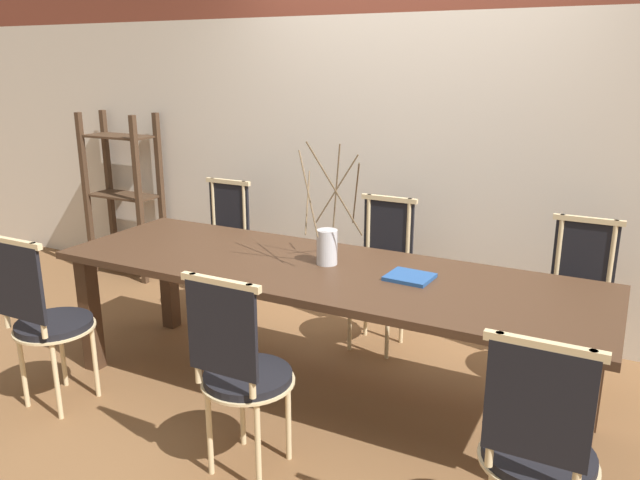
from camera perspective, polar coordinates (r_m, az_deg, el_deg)
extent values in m
plane|color=brown|center=(3.59, 0.00, -13.92)|extent=(16.00, 16.00, 0.00)
cube|color=beige|center=(4.35, 7.91, 6.05)|extent=(12.00, 0.06, 2.09)
cube|color=#422B1C|center=(3.28, 0.00, -2.85)|extent=(2.92, 0.91, 0.04)
cube|color=#422B1C|center=(3.96, -20.28, -6.30)|extent=(0.09, 0.09, 0.71)
cube|color=#422B1C|center=(2.81, 22.72, -16.21)|extent=(0.09, 0.09, 0.71)
cube|color=#422B1C|center=(4.42, -13.66, -3.41)|extent=(0.09, 0.09, 0.71)
cube|color=#422B1C|center=(3.42, 23.88, -10.29)|extent=(0.09, 0.09, 0.71)
cylinder|color=black|center=(3.60, -23.13, -7.06)|extent=(0.39, 0.39, 0.04)
cylinder|color=beige|center=(3.61, -23.09, -7.40)|extent=(0.42, 0.42, 0.01)
cylinder|color=beige|center=(3.86, -22.51, -9.29)|extent=(0.03, 0.03, 0.44)
cylinder|color=beige|center=(3.68, -19.89, -10.26)|extent=(0.03, 0.03, 0.44)
cylinder|color=beige|center=(3.72, -25.53, -10.62)|extent=(0.03, 0.03, 0.44)
cylinder|color=beige|center=(3.54, -22.95, -11.73)|extent=(0.03, 0.03, 0.44)
cylinder|color=beige|center=(3.53, -27.10, -3.48)|extent=(0.03, 0.03, 0.49)
cylinder|color=beige|center=(3.31, -24.30, -4.32)|extent=(0.03, 0.03, 0.49)
cube|color=black|center=(3.41, -25.86, -3.52)|extent=(0.33, 0.02, 0.39)
cube|color=beige|center=(3.35, -26.22, -0.18)|extent=(0.37, 0.03, 0.03)
cylinder|color=black|center=(2.83, -6.61, -12.27)|extent=(0.39, 0.39, 0.04)
cylinder|color=beige|center=(2.84, -6.59, -12.68)|extent=(0.42, 0.42, 0.01)
cylinder|color=beige|center=(3.10, -7.13, -14.60)|extent=(0.03, 0.03, 0.44)
cylinder|color=beige|center=(2.98, -2.91, -15.85)|extent=(0.03, 0.03, 0.44)
cylinder|color=beige|center=(2.93, -10.08, -16.76)|extent=(0.03, 0.03, 0.44)
cylinder|color=beige|center=(2.80, -5.70, -18.26)|extent=(0.03, 0.03, 0.44)
cylinder|color=beige|center=(2.67, -11.29, -8.01)|extent=(0.03, 0.03, 0.49)
cylinder|color=beige|center=(2.52, -6.32, -9.31)|extent=(0.03, 0.03, 0.49)
cube|color=black|center=(2.58, -8.97, -8.19)|extent=(0.33, 0.02, 0.39)
cube|color=beige|center=(2.50, -9.11, -3.85)|extent=(0.37, 0.03, 0.03)
cylinder|color=black|center=(2.45, 19.32, -18.04)|extent=(0.39, 0.39, 0.04)
cylinder|color=beige|center=(2.46, 19.27, -18.49)|extent=(0.42, 0.42, 0.01)
cylinder|color=beige|center=(2.70, 16.43, -20.33)|extent=(0.03, 0.03, 0.44)
cylinder|color=beige|center=(2.19, 15.62, -14.01)|extent=(0.03, 0.03, 0.49)
cylinder|color=beige|center=(2.16, 22.99, -15.14)|extent=(0.03, 0.03, 0.49)
cube|color=black|center=(2.16, 19.32, -14.10)|extent=(0.33, 0.02, 0.39)
cube|color=beige|center=(2.07, 19.87, -9.08)|extent=(0.37, 0.03, 0.03)
cylinder|color=black|center=(4.56, -9.40, -1.16)|extent=(0.39, 0.39, 0.04)
cylinder|color=beige|center=(4.57, -9.39, -1.44)|extent=(0.42, 0.42, 0.01)
cylinder|color=beige|center=(4.47, -8.92, -4.73)|extent=(0.03, 0.03, 0.44)
cylinder|color=beige|center=(4.62, -11.49, -4.17)|extent=(0.03, 0.03, 0.44)
cylinder|color=beige|center=(4.66, -7.07, -3.76)|extent=(0.03, 0.03, 0.44)
cylinder|color=beige|center=(4.81, -9.59, -3.26)|extent=(0.03, 0.03, 0.44)
cylinder|color=beige|center=(4.54, -6.90, 2.31)|extent=(0.03, 0.03, 0.49)
cylinder|color=beige|center=(4.70, -9.68, 2.67)|extent=(0.03, 0.03, 0.49)
cube|color=black|center=(4.62, -8.29, 2.80)|extent=(0.33, 0.02, 0.39)
cube|color=beige|center=(4.57, -8.43, 5.30)|extent=(0.37, 0.03, 0.03)
cylinder|color=black|center=(3.97, 5.24, -3.66)|extent=(0.39, 0.39, 0.04)
cylinder|color=beige|center=(3.98, 5.23, -3.98)|extent=(0.42, 0.42, 0.01)
cylinder|color=beige|center=(3.90, 6.18, -7.79)|extent=(0.03, 0.03, 0.44)
cylinder|color=beige|center=(3.99, 2.74, -7.14)|extent=(0.03, 0.03, 0.44)
cylinder|color=beige|center=(4.12, 7.49, -6.49)|extent=(0.03, 0.03, 0.44)
cylinder|color=beige|center=(4.21, 4.21, -5.91)|extent=(0.03, 0.03, 0.44)
cylinder|color=beige|center=(3.99, 8.08, 0.33)|extent=(0.03, 0.03, 0.49)
cylinder|color=beige|center=(4.09, 4.45, 0.82)|extent=(0.03, 0.03, 0.49)
cube|color=black|center=(4.04, 6.28, 0.93)|extent=(0.33, 0.02, 0.39)
cube|color=beige|center=(3.98, 6.34, 3.77)|extent=(0.37, 0.03, 0.03)
cylinder|color=black|center=(3.72, 22.31, -6.24)|extent=(0.39, 0.39, 0.04)
cylinder|color=beige|center=(3.73, 22.27, -6.57)|extent=(0.42, 0.42, 0.01)
cylinder|color=beige|center=(3.69, 23.70, -10.62)|extent=(0.03, 0.03, 0.44)
cylinder|color=beige|center=(3.71, 19.73, -10.06)|extent=(0.03, 0.03, 0.44)
cylinder|color=beige|center=(3.92, 24.01, -9.05)|extent=(0.03, 0.03, 0.44)
cylinder|color=beige|center=(3.94, 20.28, -8.54)|extent=(0.03, 0.03, 0.44)
cylinder|color=beige|center=(3.79, 25.06, -1.94)|extent=(0.03, 0.03, 0.49)
cylinder|color=beige|center=(3.81, 20.95, -1.40)|extent=(0.03, 0.03, 0.49)
cube|color=black|center=(3.79, 23.04, -1.30)|extent=(0.33, 0.02, 0.39)
cube|color=beige|center=(3.74, 23.38, 1.70)|extent=(0.37, 0.03, 0.03)
cylinder|color=silver|center=(3.31, 0.64, -0.65)|extent=(0.11, 0.11, 0.19)
cylinder|color=brown|center=(3.25, -1.15, 3.48)|extent=(0.09, 0.20, 0.30)
cylinder|color=brown|center=(3.09, 1.39, 4.60)|extent=(0.22, 0.21, 0.49)
cylinder|color=brown|center=(3.34, 1.52, 4.64)|extent=(0.25, 0.02, 0.39)
cylinder|color=brown|center=(3.25, 3.29, 4.16)|extent=(0.16, 0.27, 0.38)
cylinder|color=brown|center=(3.18, -1.07, 4.28)|extent=(0.19, 0.14, 0.42)
cylinder|color=brown|center=(3.24, 1.51, 4.88)|extent=(0.08, 0.08, 0.46)
cube|color=#234C8C|center=(3.14, 8.20, -3.37)|extent=(0.23, 0.21, 0.02)
cube|color=#422D1E|center=(5.67, -20.57, 3.87)|extent=(0.04, 0.04, 1.39)
cube|color=#422D1E|center=(5.25, -16.21, 3.35)|extent=(0.04, 0.04, 1.39)
cube|color=#422D1E|center=(5.84, -18.68, 4.39)|extent=(0.04, 0.04, 1.39)
cube|color=#422D1E|center=(5.44, -14.32, 3.92)|extent=(0.04, 0.04, 1.39)
cube|color=#422D1E|center=(5.68, -17.07, -1.30)|extent=(0.59, 0.26, 0.02)
cube|color=#422D1E|center=(5.55, -17.51, 3.90)|extent=(0.59, 0.26, 0.02)
cube|color=#422D1E|center=(5.47, -17.95, 9.01)|extent=(0.59, 0.26, 0.02)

